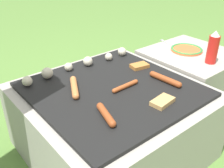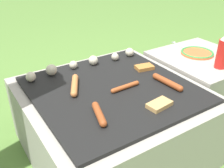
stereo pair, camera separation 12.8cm
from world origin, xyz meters
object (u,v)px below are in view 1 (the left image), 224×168
plate_colorful (187,49)px  condiment_bottle (213,48)px  fork_utensil (169,44)px  sausage_front_center (125,86)px

plate_colorful → condiment_bottle: (-0.05, -0.21, 0.08)m
fork_utensil → condiment_bottle: bearing=-99.6°
plate_colorful → fork_utensil: size_ratio=1.06×
sausage_front_center → plate_colorful: size_ratio=0.82×
sausage_front_center → fork_utensil: (0.65, 0.27, -0.01)m
sausage_front_center → condiment_bottle: 0.60m
sausage_front_center → condiment_bottle: bearing=-8.8°
plate_colorful → condiment_bottle: size_ratio=1.05×
fork_utensil → plate_colorful: bearing=-93.8°
plate_colorful → fork_utensil: 0.15m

